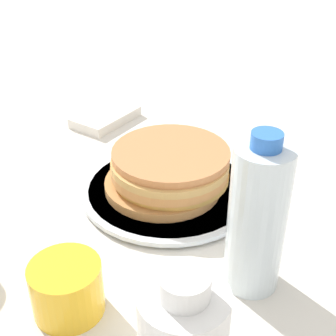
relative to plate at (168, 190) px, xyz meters
name	(u,v)px	position (x,y,z in m)	size (l,w,h in m)	color
ground_plane	(161,187)	(0.00, -0.02, -0.01)	(4.00, 4.00, 0.00)	silver
plate	(168,190)	(0.00, 0.00, 0.00)	(0.28, 0.28, 0.01)	silver
pancake_stack	(168,170)	(0.00, 0.00, 0.04)	(0.20, 0.19, 0.06)	#BF8249
juice_glass	(67,288)	(0.24, 0.11, 0.03)	(0.08, 0.08, 0.06)	yellow
cream_jug	(183,325)	(0.18, 0.24, 0.04)	(0.09, 0.09, 0.12)	white
water_bottle_mid	(257,218)	(0.04, 0.21, 0.09)	(0.07, 0.07, 0.20)	silver
napkin	(106,117)	(-0.07, -0.28, 0.00)	(0.15, 0.12, 0.02)	white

